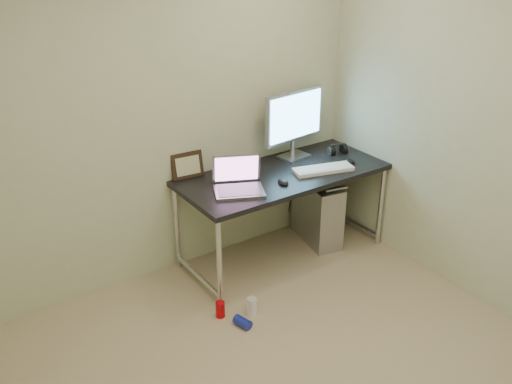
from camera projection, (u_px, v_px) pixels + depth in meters
The scene contains 16 objects.
wall_back at pixel (152, 120), 4.08m from camera, with size 3.50×0.02×2.50m, color beige.
desk at pixel (283, 181), 4.52m from camera, with size 1.67×0.73×0.75m.
tower_computer at pixel (317, 211), 4.92m from camera, with size 0.33×0.56×0.58m.
cable_a at pixel (293, 188), 5.05m from camera, with size 0.01×0.01×0.70m, color black.
cable_b at pixel (302, 189), 5.09m from camera, with size 0.01×0.01×0.72m, color black.
can_red at pixel (220, 309), 4.02m from camera, with size 0.07×0.07×0.12m, color #C0060D.
can_white at pixel (252, 306), 4.04m from camera, with size 0.07×0.07×0.13m, color white.
can_blue at pixel (243, 322), 3.93m from camera, with size 0.07×0.07×0.13m, color #1B27AA.
laptop at pixel (238, 182), 4.18m from camera, with size 0.45×0.42×0.25m.
monitor at pixel (294, 119), 4.64m from camera, with size 0.61×0.20×0.57m.
keyboard at pixel (323, 169), 4.51m from camera, with size 0.48×0.16×0.03m, color white.
mouse_right at pixel (350, 160), 4.68m from camera, with size 0.07×0.11×0.04m, color black.
mouse_left at pixel (283, 181), 4.28m from camera, with size 0.07×0.12×0.04m, color black.
headphones at pixel (338, 150), 4.85m from camera, with size 0.18×0.11×0.11m.
picture_frame at pixel (187, 165), 4.36m from camera, with size 0.25×0.03×0.20m, color black.
webcam at pixel (218, 162), 4.44m from camera, with size 0.04×0.03×0.12m.
Camera 1 is at (-1.59, -1.89, 2.53)m, focal length 40.00 mm.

